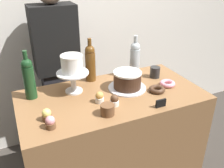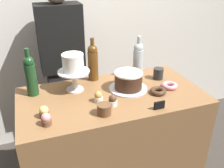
{
  "view_description": "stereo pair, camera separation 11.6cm",
  "coord_description": "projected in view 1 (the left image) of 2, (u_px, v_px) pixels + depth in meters",
  "views": [
    {
      "loc": [
        -0.6,
        -1.33,
        1.69
      ],
      "look_at": [
        0.0,
        0.0,
        0.96
      ],
      "focal_mm": 39.32,
      "sensor_mm": 36.0,
      "label": 1
    },
    {
      "loc": [
        -0.49,
        -1.37,
        1.69
      ],
      "look_at": [
        0.0,
        0.0,
        0.96
      ],
      "focal_mm": 39.32,
      "sensor_mm": 36.0,
      "label": 2
    }
  ],
  "objects": [
    {
      "name": "coffee_cup_ceramic",
      "position": [
        155.0,
        72.0,
        1.89
      ],
      "size": [
        0.08,
        0.08,
        0.08
      ],
      "color": "#282828",
      "rests_on": "display_counter"
    },
    {
      "name": "wine_bottle_amber",
      "position": [
        90.0,
        62.0,
        1.8
      ],
      "size": [
        0.08,
        0.08,
        0.33
      ],
      "color": "#5B3814",
      "rests_on": "display_counter"
    },
    {
      "name": "price_sign_chalkboard",
      "position": [
        161.0,
        103.0,
        1.51
      ],
      "size": [
        0.07,
        0.01,
        0.05
      ],
      "color": "black",
      "rests_on": "display_counter"
    },
    {
      "name": "cake_stand_pedestal",
      "position": [
        73.0,
        79.0,
        1.66
      ],
      "size": [
        0.22,
        0.22,
        0.15
      ],
      "color": "silver",
      "rests_on": "display_counter"
    },
    {
      "name": "wine_bottle_clear",
      "position": [
        135.0,
        59.0,
        1.87
      ],
      "size": [
        0.08,
        0.08,
        0.33
      ],
      "color": "#B2BCC1",
      "rests_on": "display_counter"
    },
    {
      "name": "chocolate_round_cake",
      "position": [
        127.0,
        80.0,
        1.71
      ],
      "size": [
        0.2,
        0.2,
        0.12
      ],
      "color": "#3D2619",
      "rests_on": "silver_serving_platter"
    },
    {
      "name": "cupcake_chocolate",
      "position": [
        114.0,
        100.0,
        1.52
      ],
      "size": [
        0.06,
        0.06,
        0.07
      ],
      "color": "white",
      "rests_on": "display_counter"
    },
    {
      "name": "barista_figure",
      "position": [
        58.0,
        72.0,
        2.11
      ],
      "size": [
        0.36,
        0.22,
        1.6
      ],
      "color": "black",
      "rests_on": "ground_plane"
    },
    {
      "name": "donut_chocolate",
      "position": [
        157.0,
        89.0,
        1.7
      ],
      "size": [
        0.11,
        0.11,
        0.03
      ],
      "color": "#472D1E",
      "rests_on": "display_counter"
    },
    {
      "name": "cookie_stack",
      "position": [
        107.0,
        110.0,
        1.43
      ],
      "size": [
        0.08,
        0.08,
        0.07
      ],
      "color": "brown",
      "rests_on": "display_counter"
    },
    {
      "name": "display_counter",
      "position": [
        112.0,
        145.0,
        1.86
      ],
      "size": [
        1.25,
        0.65,
        0.88
      ],
      "color": "brown",
      "rests_on": "ground_plane"
    },
    {
      "name": "donut_pink",
      "position": [
        167.0,
        84.0,
        1.78
      ],
      "size": [
        0.11,
        0.11,
        0.03
      ],
      "color": "pink",
      "rests_on": "display_counter"
    },
    {
      "name": "back_wall",
      "position": [
        71.0,
        10.0,
        2.21
      ],
      "size": [
        6.0,
        0.05,
        2.6
      ],
      "color": "silver",
      "rests_on": "ground_plane"
    },
    {
      "name": "white_layer_cake",
      "position": [
        72.0,
        64.0,
        1.61
      ],
      "size": [
        0.15,
        0.15,
        0.12
      ],
      "color": "white",
      "rests_on": "cake_stand_pedestal"
    },
    {
      "name": "silver_serving_platter",
      "position": [
        127.0,
        88.0,
        1.74
      ],
      "size": [
        0.27,
        0.27,
        0.01
      ],
      "color": "silver",
      "rests_on": "display_counter"
    },
    {
      "name": "wine_bottle_green",
      "position": [
        29.0,
        78.0,
        1.57
      ],
      "size": [
        0.08,
        0.08,
        0.33
      ],
      "color": "#193D1E",
      "rests_on": "display_counter"
    },
    {
      "name": "cupcake_caramel",
      "position": [
        100.0,
        97.0,
        1.56
      ],
      "size": [
        0.06,
        0.06,
        0.07
      ],
      "color": "white",
      "rests_on": "display_counter"
    },
    {
      "name": "cupcake_lemon",
      "position": [
        47.0,
        115.0,
        1.38
      ],
      "size": [
        0.06,
        0.06,
        0.07
      ],
      "color": "brown",
      "rests_on": "display_counter"
    },
    {
      "name": "cupcake_strawberry",
      "position": [
        50.0,
        123.0,
        1.32
      ],
      "size": [
        0.06,
        0.06,
        0.07
      ],
      "color": "brown",
      "rests_on": "display_counter"
    }
  ]
}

